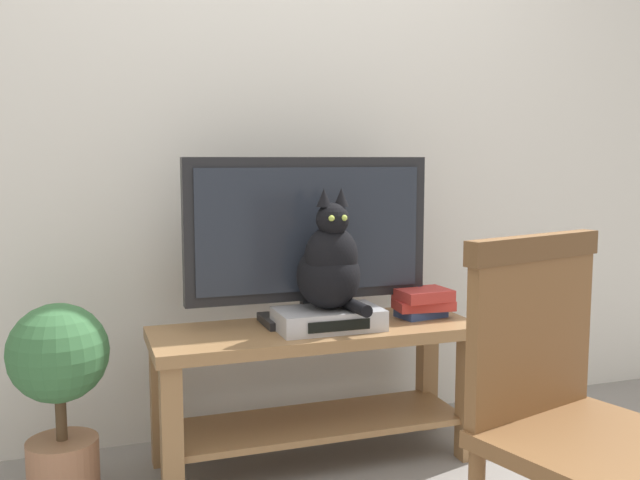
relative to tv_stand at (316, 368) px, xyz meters
The scene contains 8 objects.
back_wall 1.13m from the tv_stand, 98.22° to the left, with size 7.00×0.12×2.80m, color silver.
tv_stand is the anchor object (origin of this frame).
tv 0.50m from the tv_stand, 89.98° to the left, with size 0.94×0.20×0.63m.
media_box 0.20m from the tv_stand, 54.47° to the right, with size 0.38×0.23×0.08m.
cat 0.40m from the tv_stand, 60.15° to the right, with size 0.23×0.31×0.44m.
wooden_chair 1.14m from the tv_stand, 76.04° to the right, with size 0.56×0.57×0.96m.
book_stack 0.50m from the tv_stand, ahead, with size 0.24×0.17×0.11m.
potted_plant 0.90m from the tv_stand, behind, with size 0.33×0.33×0.67m.
Camera 1 is at (-0.75, -1.77, 1.15)m, focal length 39.11 mm.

